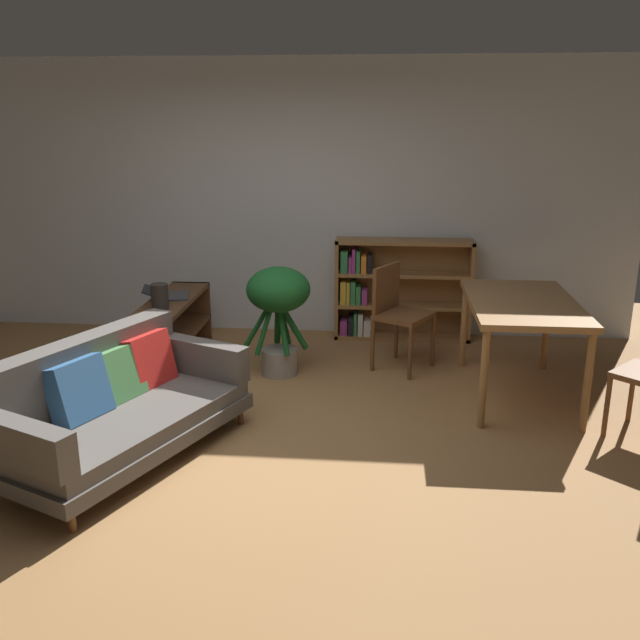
{
  "coord_description": "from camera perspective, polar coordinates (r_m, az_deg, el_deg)",
  "views": [
    {
      "loc": [
        0.9,
        -4.18,
        2.16
      ],
      "look_at": [
        0.48,
        0.39,
        0.79
      ],
      "focal_mm": 38.67,
      "sensor_mm": 36.0,
      "label": 1
    }
  ],
  "objects": [
    {
      "name": "bookshelf",
      "position": [
        6.91,
        6.07,
        2.54
      ],
      "size": [
        1.34,
        0.29,
        1.0
      ],
      "color": "olive",
      "rests_on": "ground_plane"
    },
    {
      "name": "back_wall_panel",
      "position": [
        6.98,
        -2.26,
        9.94
      ],
      "size": [
        6.8,
        0.1,
        2.7
      ],
      "primitive_type": "cube",
      "color": "silver",
      "rests_on": "ground_plane"
    },
    {
      "name": "desk_speaker",
      "position": [
        5.93,
        -13.12,
        1.91
      ],
      "size": [
        0.14,
        0.14,
        0.21
      ],
      "color": "#2D2823",
      "rests_on": "media_console"
    },
    {
      "name": "media_console",
      "position": [
        6.36,
        -12.01,
        -0.89
      ],
      "size": [
        0.37,
        1.28,
        0.59
      ],
      "color": "#56351E",
      "rests_on": "ground_plane"
    },
    {
      "name": "potted_floor_plant",
      "position": [
        5.82,
        -3.46,
        1.45
      ],
      "size": [
        0.59,
        0.54,
        0.94
      ],
      "color": "#9E9389",
      "rests_on": "ground_plane"
    },
    {
      "name": "open_laptop",
      "position": [
        6.33,
        -12.44,
        2.09
      ],
      "size": [
        0.46,
        0.4,
        0.09
      ],
      "color": "#333338",
      "rests_on": "media_console"
    },
    {
      "name": "ground_plane",
      "position": [
        4.79,
        -6.29,
        -10.31
      ],
      "size": [
        8.16,
        8.16,
        0.0
      ],
      "primitive_type": "plane",
      "color": "#9E7042"
    },
    {
      "name": "fabric_couch",
      "position": [
        4.74,
        -16.9,
        -6.59
      ],
      "size": [
        1.49,
        1.92,
        0.75
      ],
      "color": "brown",
      "rests_on": "ground_plane"
    },
    {
      "name": "dining_chair_near",
      "position": [
        6.04,
        6.4,
        0.88
      ],
      "size": [
        0.58,
        0.6,
        0.91
      ],
      "color": "brown",
      "rests_on": "ground_plane"
    },
    {
      "name": "dining_table",
      "position": [
        5.56,
        16.37,
        0.77
      ],
      "size": [
        0.81,
        1.38,
        0.79
      ],
      "color": "olive",
      "rests_on": "ground_plane"
    }
  ]
}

